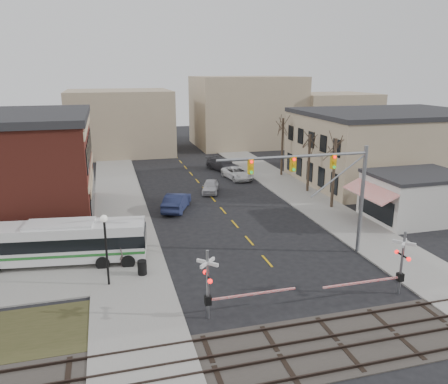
{
  "coord_description": "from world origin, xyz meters",
  "views": [
    {
      "loc": [
        -10.44,
        -24.65,
        13.08
      ],
      "look_at": [
        -1.45,
        8.32,
        3.5
      ],
      "focal_mm": 35.0,
      "sensor_mm": 36.0,
      "label": 1
    }
  ],
  "objects_px": {
    "rr_crossing_east": "(395,265)",
    "car_b": "(177,202)",
    "traffic_signal_mast": "(326,179)",
    "car_d": "(223,164)",
    "car_c": "(237,173)",
    "pedestrian_far": "(118,235)",
    "car_a": "(210,186)",
    "trash_bin": "(142,267)",
    "street_lamp": "(105,236)",
    "transit_bus": "(62,242)",
    "pedestrian_near": "(121,254)",
    "rr_crossing_west": "(215,285)"
  },
  "relations": [
    {
      "from": "car_c",
      "to": "car_d",
      "type": "bearing_deg",
      "value": 85.37
    },
    {
      "from": "rr_crossing_west",
      "to": "rr_crossing_east",
      "type": "distance_m",
      "value": 10.92
    },
    {
      "from": "transit_bus",
      "to": "traffic_signal_mast",
      "type": "distance_m",
      "value": 18.77
    },
    {
      "from": "rr_crossing_east",
      "to": "car_d",
      "type": "distance_m",
      "value": 35.46
    },
    {
      "from": "pedestrian_far",
      "to": "traffic_signal_mast",
      "type": "bearing_deg",
      "value": -88.44
    },
    {
      "from": "traffic_signal_mast",
      "to": "car_d",
      "type": "bearing_deg",
      "value": 89.1
    },
    {
      "from": "street_lamp",
      "to": "trash_bin",
      "type": "xyz_separation_m",
      "value": [
        2.15,
        0.86,
        -2.77
      ]
    },
    {
      "from": "rr_crossing_east",
      "to": "pedestrian_far",
      "type": "bearing_deg",
      "value": 142.17
    },
    {
      "from": "rr_crossing_west",
      "to": "pedestrian_far",
      "type": "height_order",
      "value": "rr_crossing_west"
    },
    {
      "from": "transit_bus",
      "to": "traffic_signal_mast",
      "type": "relative_size",
      "value": 1.06
    },
    {
      "from": "pedestrian_near",
      "to": "rr_crossing_east",
      "type": "bearing_deg",
      "value": -117.34
    },
    {
      "from": "trash_bin",
      "to": "pedestrian_near",
      "type": "relative_size",
      "value": 0.56
    },
    {
      "from": "car_c",
      "to": "pedestrian_far",
      "type": "bearing_deg",
      "value": -139.17
    },
    {
      "from": "traffic_signal_mast",
      "to": "car_c",
      "type": "height_order",
      "value": "traffic_signal_mast"
    },
    {
      "from": "pedestrian_far",
      "to": "car_b",
      "type": "bearing_deg",
      "value": -12.75
    },
    {
      "from": "car_a",
      "to": "rr_crossing_east",
      "type": "bearing_deg",
      "value": -60.13
    },
    {
      "from": "trash_bin",
      "to": "street_lamp",
      "type": "bearing_deg",
      "value": -158.2
    },
    {
      "from": "rr_crossing_east",
      "to": "car_b",
      "type": "xyz_separation_m",
      "value": [
        -9.88,
        19.83,
        -1.12
      ]
    },
    {
      "from": "pedestrian_far",
      "to": "car_d",
      "type": "bearing_deg",
      "value": -7.91
    },
    {
      "from": "transit_bus",
      "to": "car_c",
      "type": "height_order",
      "value": "transit_bus"
    },
    {
      "from": "transit_bus",
      "to": "street_lamp",
      "type": "relative_size",
      "value": 2.53
    },
    {
      "from": "rr_crossing_west",
      "to": "car_c",
      "type": "xyz_separation_m",
      "value": [
        10.31,
        29.85,
        -1.24
      ]
    },
    {
      "from": "rr_crossing_west",
      "to": "street_lamp",
      "type": "xyz_separation_m",
      "value": [
        -5.58,
        5.24,
        1.4
      ]
    },
    {
      "from": "pedestrian_near",
      "to": "pedestrian_far",
      "type": "distance_m",
      "value": 4.0
    },
    {
      "from": "car_b",
      "to": "car_d",
      "type": "distance_m",
      "value": 17.93
    },
    {
      "from": "transit_bus",
      "to": "street_lamp",
      "type": "xyz_separation_m",
      "value": [
        2.98,
        -4.13,
        1.71
      ]
    },
    {
      "from": "car_d",
      "to": "pedestrian_near",
      "type": "bearing_deg",
      "value": -141.5
    },
    {
      "from": "pedestrian_far",
      "to": "rr_crossing_west",
      "type": "bearing_deg",
      "value": -133.86
    },
    {
      "from": "rr_crossing_west",
      "to": "car_c",
      "type": "bearing_deg",
      "value": 70.95
    },
    {
      "from": "rr_crossing_west",
      "to": "car_d",
      "type": "xyz_separation_m",
      "value": [
        9.87,
        35.05,
        -1.16
      ]
    },
    {
      "from": "pedestrian_far",
      "to": "street_lamp",
      "type": "bearing_deg",
      "value": -163.1
    },
    {
      "from": "rr_crossing_east",
      "to": "pedestrian_far",
      "type": "relative_size",
      "value": 3.75
    },
    {
      "from": "traffic_signal_mast",
      "to": "car_d",
      "type": "xyz_separation_m",
      "value": [
        0.46,
        29.18,
        -4.98
      ]
    },
    {
      "from": "car_c",
      "to": "pedestrian_near",
      "type": "bearing_deg",
      "value": -133.53
    },
    {
      "from": "trash_bin",
      "to": "car_c",
      "type": "height_order",
      "value": "car_c"
    },
    {
      "from": "transit_bus",
      "to": "car_a",
      "type": "height_order",
      "value": "transit_bus"
    },
    {
      "from": "trash_bin",
      "to": "car_a",
      "type": "bearing_deg",
      "value": 63.94
    },
    {
      "from": "car_b",
      "to": "transit_bus",
      "type": "bearing_deg",
      "value": 69.23
    },
    {
      "from": "car_c",
      "to": "car_d",
      "type": "height_order",
      "value": "car_d"
    },
    {
      "from": "car_c",
      "to": "car_d",
      "type": "relative_size",
      "value": 0.94
    },
    {
      "from": "street_lamp",
      "to": "trash_bin",
      "type": "distance_m",
      "value": 3.61
    },
    {
      "from": "rr_crossing_east",
      "to": "car_d",
      "type": "xyz_separation_m",
      "value": [
        -1.04,
        35.43,
        -1.16
      ]
    },
    {
      "from": "car_c",
      "to": "pedestrian_far",
      "type": "xyz_separation_m",
      "value": [
        -15.05,
        -18.07,
        0.14
      ]
    },
    {
      "from": "rr_crossing_east",
      "to": "pedestrian_far",
      "type": "distance_m",
      "value": 19.84
    },
    {
      "from": "traffic_signal_mast",
      "to": "transit_bus",
      "type": "bearing_deg",
      "value": 168.99
    },
    {
      "from": "pedestrian_near",
      "to": "car_b",
      "type": "bearing_deg",
      "value": -25.69
    },
    {
      "from": "car_a",
      "to": "car_d",
      "type": "xyz_separation_m",
      "value": [
        4.23,
        10.4,
        0.11
      ]
    },
    {
      "from": "car_b",
      "to": "pedestrian_near",
      "type": "height_order",
      "value": "pedestrian_near"
    },
    {
      "from": "pedestrian_near",
      "to": "pedestrian_far",
      "type": "height_order",
      "value": "pedestrian_near"
    },
    {
      "from": "rr_crossing_east",
      "to": "car_a",
      "type": "height_order",
      "value": "rr_crossing_east"
    }
  ]
}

